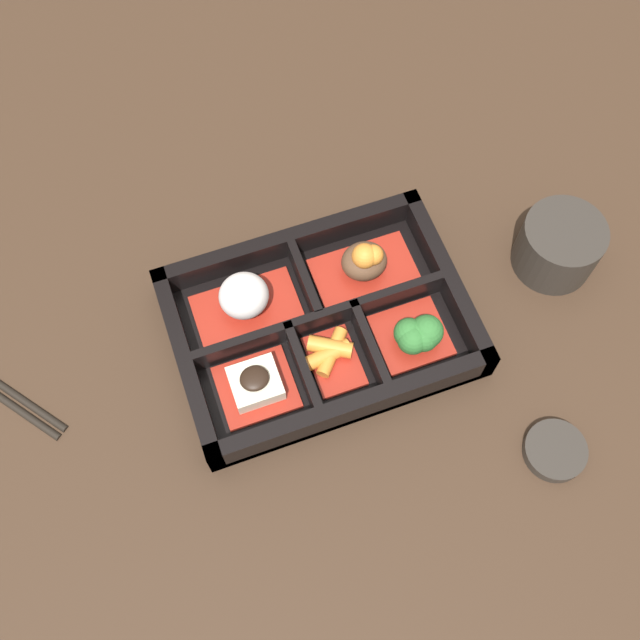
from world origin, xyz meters
The scene contains 10 objects.
ground_plane centered at (0.00, 0.00, 0.00)m, with size 3.00×3.00×0.00m, color #382619.
bento_base centered at (0.00, 0.00, 0.01)m, with size 0.27×0.19×0.01m.
bento_rim centered at (0.00, 0.00, 0.02)m, with size 0.27×0.19×0.04m.
bowl_rice centered at (-0.06, 0.04, 0.03)m, with size 0.10×0.06×0.05m.
bowl_stew centered at (0.06, 0.04, 0.03)m, with size 0.10×0.06×0.05m.
bowl_tofu centered at (-0.07, -0.04, 0.02)m, with size 0.07×0.06×0.03m.
bowl_carrots centered at (0.00, -0.03, 0.02)m, with size 0.05×0.06×0.02m.
bowl_greens centered at (0.08, -0.04, 0.03)m, with size 0.07×0.06×0.04m.
tea_cup centered at (0.24, -0.01, 0.03)m, with size 0.08×0.08×0.06m.
sauce_dish centered at (0.15, -0.18, 0.01)m, with size 0.05×0.05×0.01m.
Camera 1 is at (-0.10, -0.27, 0.65)m, focal length 42.00 mm.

